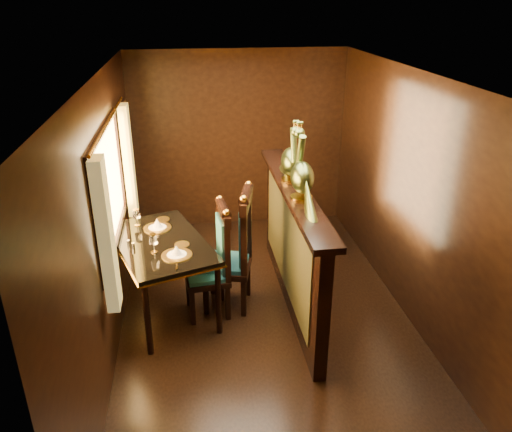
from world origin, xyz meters
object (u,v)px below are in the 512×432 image
(dining_table, at_px, (161,248))
(peacock_right, at_px, (292,150))
(chair_left, at_px, (217,257))
(peacock_left, at_px, (303,164))
(chair_right, at_px, (239,246))

(dining_table, height_order, peacock_right, peacock_right)
(chair_left, distance_m, peacock_right, 1.34)
(dining_table, xyz_separation_m, peacock_right, (1.38, 0.15, 0.94))
(dining_table, height_order, peacock_left, peacock_left)
(dining_table, distance_m, peacock_right, 1.68)
(dining_table, bearing_deg, peacock_right, -12.69)
(peacock_left, xyz_separation_m, peacock_right, (0.00, 0.51, -0.01))
(chair_left, bearing_deg, peacock_right, 10.91)
(chair_right, xyz_separation_m, peacock_right, (0.57, 0.17, 0.98))
(peacock_left, bearing_deg, dining_table, 165.60)
(chair_left, relative_size, peacock_left, 1.77)
(chair_left, xyz_separation_m, peacock_right, (0.81, 0.25, 1.05))
(peacock_right, bearing_deg, peacock_left, -90.00)
(chair_left, xyz_separation_m, chair_right, (0.23, 0.08, 0.06))
(chair_left, distance_m, peacock_left, 1.36)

